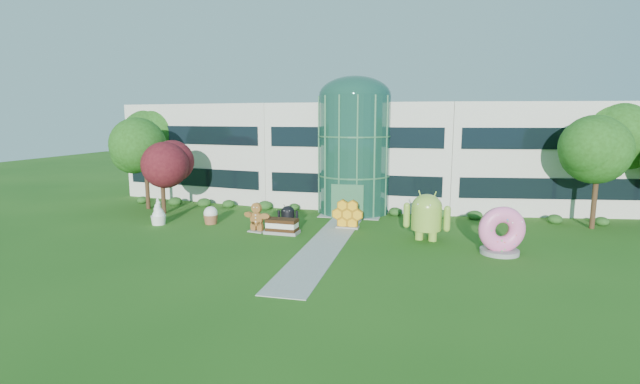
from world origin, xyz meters
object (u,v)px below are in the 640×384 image
(gingerbread, at_px, (257,217))
(donut, at_px, (501,230))
(android_green, at_px, (427,213))
(android_black, at_px, (288,214))

(gingerbread, bearing_deg, donut, 5.87)
(android_green, relative_size, donut, 1.24)
(android_black, bearing_deg, android_green, -17.22)
(gingerbread, bearing_deg, android_green, 14.04)
(android_black, height_order, donut, donut)
(android_black, height_order, gingerbread, gingerbread)
(android_green, xyz_separation_m, gingerbread, (-11.72, -0.45, -0.76))
(android_green, xyz_separation_m, android_black, (-10.04, 1.55, -0.89))
(android_green, height_order, donut, android_green)
(android_black, xyz_separation_m, donut, (14.37, -3.67, 0.54))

